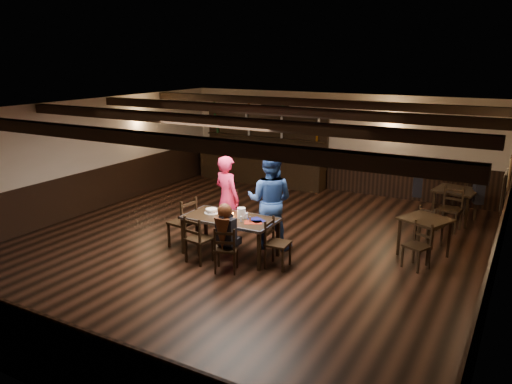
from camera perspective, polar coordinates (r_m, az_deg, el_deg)
The scene contains 25 objects.
ground at distance 10.04m, azimuth -1.26°, elevation -6.15°, with size 10.00×10.00×0.00m, color black.
room_shell at distance 9.57m, azimuth -1.16°, elevation 3.69°, with size 9.02×10.02×2.71m.
dining_table at distance 9.38m, azimuth -2.97°, elevation -3.30°, with size 1.77×0.90×0.75m.
chair_near_left at distance 9.12m, azimuth -6.87°, elevation -5.03°, with size 0.47×0.45×0.89m.
chair_near_right at distance 8.69m, azimuth -3.51°, elevation -6.22°, with size 0.50×0.49×0.84m.
chair_end_left at distance 9.88m, azimuth -8.06°, elevation -3.06°, with size 0.50×0.52×1.00m.
chair_end_right at distance 8.93m, azimuth 2.07°, elevation -5.39°, with size 0.42×0.44×0.89m.
chair_far_pushed at distance 11.05m, azimuth -3.13°, elevation -1.49°, with size 0.47×0.46×0.83m.
woman_pink at distance 10.12m, azimuth -3.32°, elevation -0.73°, with size 0.64×0.42×1.76m, color #ED2B6B.
man_blue at distance 9.69m, azimuth 1.61°, elevation -1.00°, with size 0.93×0.72×1.90m, color navy.
seated_person at distance 8.62m, azimuth -3.53°, elevation -4.01°, with size 0.33×0.50×0.81m.
cake at distance 9.62m, azimuth -5.11°, elevation -2.19°, with size 0.28×0.28×0.09m.
plate_stack_a at distance 9.32m, azimuth -3.33°, elevation -2.47°, with size 0.17×0.17×0.16m, color white.
plate_stack_b at distance 9.31m, azimuth -1.68°, elevation -2.38°, with size 0.16×0.16×0.19m, color white.
tea_light at distance 9.44m, azimuth -2.67°, elevation -2.58°, with size 0.05×0.05×0.06m.
salt_shaker at distance 9.09m, azimuth -1.73°, elevation -3.10°, with size 0.04×0.04×0.10m, color silver.
pepper_shaker at distance 9.07m, azimuth -0.69°, elevation -3.14°, with size 0.04×0.04×0.10m, color #A5A8AD.
drink_glass at distance 9.28m, azimuth -1.13°, elevation -2.70°, with size 0.07×0.07×0.10m, color silver.
menu_red at distance 9.07m, azimuth -0.34°, elevation -3.48°, with size 0.32×0.22×0.00m, color maroon.
menu_blue at distance 9.19m, azimuth 0.07°, elevation -3.21°, with size 0.33×0.23×0.00m, color #0E0F47.
bar_counter at distance 14.82m, azimuth 0.71°, elevation 3.85°, with size 4.15×0.70×2.20m.
back_table_a at distance 9.84m, azimuth 18.77°, elevation -3.45°, with size 1.03×1.03×0.75m.
back_table_b at distance 12.19m, azimuth 21.88°, elevation -0.16°, with size 1.01×1.01×0.75m.
bg_patron_left at distance 12.33m, azimuth 18.01°, elevation 1.18°, with size 0.28×0.38×0.71m.
bg_patron_right at distance 12.22m, azimuth 24.13°, elevation 0.38°, with size 0.29×0.38×0.68m.
Camera 1 is at (4.75, -8.05, 3.68)m, focal length 35.00 mm.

